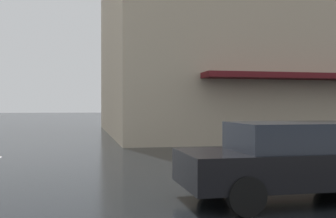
# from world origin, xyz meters

# --- Properties ---
(car_black) EXTENTS (1.85, 4.10, 1.41)m
(car_black) POSITION_xyz_m (2.50, -6.24, 0.76)
(car_black) COLOR black
(car_black) RESTS_ON ground_plane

